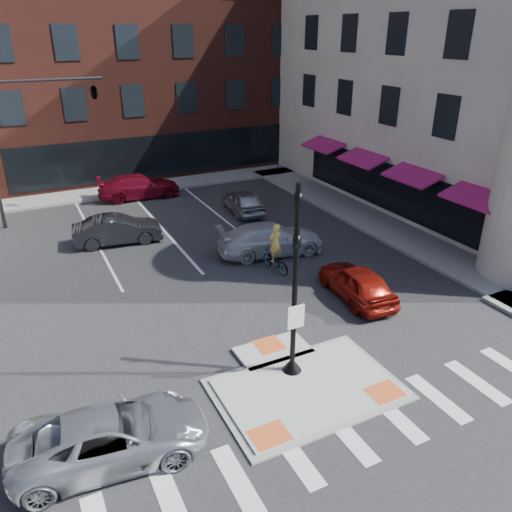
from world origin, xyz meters
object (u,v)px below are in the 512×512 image
bg_car_silver (243,201)px  bg_car_red (139,186)px  white_pickup (271,239)px  red_sedan (357,282)px  cyclist (275,255)px  silver_suv (111,436)px  bg_car_dark (118,230)px

bg_car_silver → bg_car_red: 7.17m
white_pickup → bg_car_silver: 6.00m
red_sedan → cyclist: (-1.69, 3.61, 0.06)m
silver_suv → cyclist: (8.65, 7.46, 0.08)m
cyclist → bg_car_dark: bearing=-57.0°
silver_suv → cyclist: 11.42m
bg_car_dark → cyclist: cyclist is taller
silver_suv → bg_car_silver: bg_car_silver is taller
red_sedan → bg_car_red: 17.19m
bg_car_silver → bg_car_red: bearing=-44.0°
white_pickup → bg_car_red: size_ratio=1.00×
red_sedan → bg_car_red: bg_car_red is taller
red_sedan → bg_car_red: bearing=-69.8°
white_pickup → bg_car_silver: size_ratio=1.26×
silver_suv → cyclist: size_ratio=2.17×
red_sedan → bg_car_silver: size_ratio=1.01×
red_sedan → cyclist: cyclist is taller
white_pickup → bg_car_silver: white_pickup is taller
silver_suv → white_pickup: 13.10m
red_sedan → white_pickup: white_pickup is taller
red_sedan → white_pickup: (-0.99, 5.33, 0.05)m
red_sedan → silver_suv: bearing=26.0°
bg_car_silver → bg_car_dark: bearing=15.7°
silver_suv → bg_car_dark: size_ratio=1.12×
white_pickup → silver_suv: bearing=143.6°
bg_car_dark → bg_car_red: bg_car_red is taller
bg_car_silver → bg_car_red: size_ratio=0.79×
silver_suv → bg_car_red: size_ratio=0.95×
silver_suv → bg_car_dark: bearing=-6.7°
bg_car_red → white_pickup: bearing=-159.7°
bg_car_silver → bg_car_red: bg_car_red is taller
cyclist → silver_suv: bearing=32.3°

